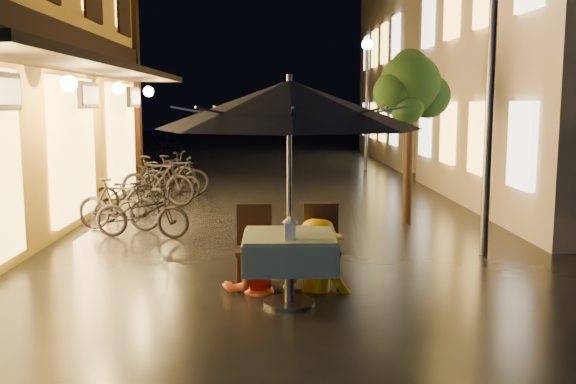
{
  "coord_description": "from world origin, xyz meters",
  "views": [
    {
      "loc": [
        -0.03,
        -6.98,
        2.16
      ],
      "look_at": [
        0.13,
        0.33,
        1.15
      ],
      "focal_mm": 40.0,
      "sensor_mm": 36.0,
      "label": 1
    }
  ],
  "objects_px": {
    "streetlamp_near": "(492,48)",
    "table_lantern": "(290,226)",
    "cafe_table": "(289,252)",
    "patio_umbrella": "(289,105)",
    "person_orange": "(252,229)",
    "bicycle_0": "(142,213)",
    "person_yellow": "(318,221)"
  },
  "relations": [
    {
      "from": "patio_umbrella",
      "to": "person_orange",
      "type": "height_order",
      "value": "patio_umbrella"
    },
    {
      "from": "table_lantern",
      "to": "person_yellow",
      "type": "height_order",
      "value": "person_yellow"
    },
    {
      "from": "cafe_table",
      "to": "table_lantern",
      "type": "bearing_deg",
      "value": -90.0
    },
    {
      "from": "person_yellow",
      "to": "bicycle_0",
      "type": "relative_size",
      "value": 1.03
    },
    {
      "from": "streetlamp_near",
      "to": "person_yellow",
      "type": "distance_m",
      "value": 3.69
    },
    {
      "from": "person_orange",
      "to": "cafe_table",
      "type": "bearing_deg",
      "value": 110.57
    },
    {
      "from": "streetlamp_near",
      "to": "cafe_table",
      "type": "distance_m",
      "value": 4.33
    },
    {
      "from": "patio_umbrella",
      "to": "person_orange",
      "type": "bearing_deg",
      "value": 127.37
    },
    {
      "from": "cafe_table",
      "to": "person_orange",
      "type": "height_order",
      "value": "person_orange"
    },
    {
      "from": "streetlamp_near",
      "to": "table_lantern",
      "type": "bearing_deg",
      "value": -138.24
    },
    {
      "from": "streetlamp_near",
      "to": "table_lantern",
      "type": "xyz_separation_m",
      "value": [
        -2.87,
        -2.56,
        -2.0
      ]
    },
    {
      "from": "patio_umbrella",
      "to": "cafe_table",
      "type": "bearing_deg",
      "value": -63.43
    },
    {
      "from": "cafe_table",
      "to": "table_lantern",
      "type": "distance_m",
      "value": 0.44
    },
    {
      "from": "person_yellow",
      "to": "bicycle_0",
      "type": "distance_m",
      "value": 4.0
    },
    {
      "from": "streetlamp_near",
      "to": "bicycle_0",
      "type": "xyz_separation_m",
      "value": [
        -5.16,
        1.29,
        -2.5
      ]
    },
    {
      "from": "streetlamp_near",
      "to": "table_lantern",
      "type": "relative_size",
      "value": 16.92
    },
    {
      "from": "streetlamp_near",
      "to": "person_yellow",
      "type": "relative_size",
      "value": 2.61
    },
    {
      "from": "streetlamp_near",
      "to": "patio_umbrella",
      "type": "bearing_deg",
      "value": -141.63
    },
    {
      "from": "person_yellow",
      "to": "bicycle_0",
      "type": "bearing_deg",
      "value": -29.61
    },
    {
      "from": "streetlamp_near",
      "to": "person_orange",
      "type": "xyz_separation_m",
      "value": [
        -3.28,
        -1.73,
        -2.19
      ]
    },
    {
      "from": "table_lantern",
      "to": "bicycle_0",
      "type": "bearing_deg",
      "value": 120.79
    },
    {
      "from": "cafe_table",
      "to": "person_yellow",
      "type": "bearing_deg",
      "value": 59.37
    },
    {
      "from": "table_lantern",
      "to": "person_orange",
      "type": "bearing_deg",
      "value": 116.45
    },
    {
      "from": "person_orange",
      "to": "person_yellow",
      "type": "relative_size",
      "value": 0.9
    },
    {
      "from": "bicycle_0",
      "to": "streetlamp_near",
      "type": "bearing_deg",
      "value": -94.79
    },
    {
      "from": "bicycle_0",
      "to": "cafe_table",
      "type": "bearing_deg",
      "value": -137.93
    },
    {
      "from": "streetlamp_near",
      "to": "bicycle_0",
      "type": "bearing_deg",
      "value": 165.94
    },
    {
      "from": "patio_umbrella",
      "to": "bicycle_0",
      "type": "distance_m",
      "value": 4.58
    },
    {
      "from": "streetlamp_near",
      "to": "person_orange",
      "type": "distance_m",
      "value": 4.3
    },
    {
      "from": "table_lantern",
      "to": "cafe_table",
      "type": "bearing_deg",
      "value": 90.0
    },
    {
      "from": "table_lantern",
      "to": "person_orange",
      "type": "height_order",
      "value": "person_orange"
    },
    {
      "from": "bicycle_0",
      "to": "patio_umbrella",
      "type": "bearing_deg",
      "value": -137.93
    }
  ]
}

